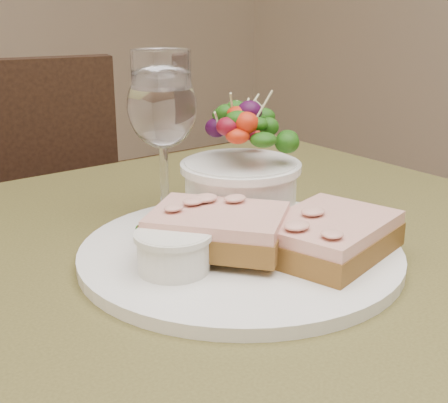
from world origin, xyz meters
TOP-DOWN VIEW (x-y plane):
  - cafe_table at (0.00, 0.00)m, footprint 0.80×0.80m
  - chair_far at (-0.04, 0.73)m, footprint 0.50×0.50m
  - dinner_plate at (-0.00, -0.00)m, footprint 0.31×0.31m
  - sandwich_front at (0.05, -0.06)m, footprint 0.15×0.13m
  - sandwich_back at (-0.03, 0.00)m, footprint 0.15×0.15m
  - ramekin at (-0.08, -0.01)m, footprint 0.06×0.06m
  - salad_bowl at (0.05, 0.07)m, footprint 0.12×0.12m
  - garnish at (-0.06, 0.07)m, footprint 0.05×0.04m
  - wine_glass at (-0.00, 0.14)m, footprint 0.08×0.08m

SIDE VIEW (x-z plane):
  - chair_far at x=-0.04m, z-range -0.16..0.74m
  - cafe_table at x=0.00m, z-range 0.27..1.02m
  - dinner_plate at x=0.00m, z-range 0.75..0.76m
  - garnish at x=-0.06m, z-range 0.76..0.78m
  - sandwich_front at x=0.05m, z-range 0.76..0.80m
  - ramekin at x=-0.08m, z-range 0.76..0.80m
  - sandwich_back at x=-0.03m, z-range 0.77..0.80m
  - salad_bowl at x=0.05m, z-range 0.76..0.88m
  - wine_glass at x=0.00m, z-range 0.79..0.96m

